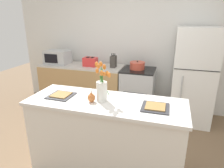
% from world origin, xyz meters
% --- Properties ---
extents(ground_plane, '(10.00, 10.00, 0.00)m').
position_xyz_m(ground_plane, '(0.00, 0.00, 0.00)').
color(ground_plane, brown).
extents(back_wall, '(5.20, 0.08, 2.70)m').
position_xyz_m(back_wall, '(0.00, 2.00, 1.35)').
color(back_wall, silver).
rests_on(back_wall, ground_plane).
extents(kitchen_island, '(1.80, 0.66, 0.92)m').
position_xyz_m(kitchen_island, '(0.00, 0.00, 0.46)').
color(kitchen_island, silver).
rests_on(kitchen_island, ground_plane).
extents(back_counter, '(1.68, 0.60, 0.90)m').
position_xyz_m(back_counter, '(-1.06, 1.60, 0.45)').
color(back_counter, tan).
rests_on(back_counter, ground_plane).
extents(stove_range, '(0.60, 0.61, 0.90)m').
position_xyz_m(stove_range, '(0.10, 1.60, 0.45)').
color(stove_range, '#B2B5B7').
rests_on(stove_range, ground_plane).
extents(refrigerator, '(0.68, 0.67, 1.67)m').
position_xyz_m(refrigerator, '(1.05, 1.60, 0.83)').
color(refrigerator, white).
rests_on(refrigerator, ground_plane).
extents(flower_vase, '(0.20, 0.15, 0.44)m').
position_xyz_m(flower_vase, '(-0.04, -0.00, 1.08)').
color(flower_vase, silver).
rests_on(flower_vase, kitchen_island).
extents(pear_figurine, '(0.08, 0.08, 0.14)m').
position_xyz_m(pear_figurine, '(-0.14, -0.07, 0.97)').
color(pear_figurine, '#C66B33').
rests_on(pear_figurine, kitchen_island).
extents(plate_setting_left, '(0.29, 0.29, 0.02)m').
position_xyz_m(plate_setting_left, '(-0.56, -0.02, 0.93)').
color(plate_setting_left, '#333338').
rests_on(plate_setting_left, kitchen_island).
extents(plate_setting_right, '(0.29, 0.29, 0.02)m').
position_xyz_m(plate_setting_right, '(0.56, -0.02, 0.93)').
color(plate_setting_right, '#333338').
rests_on(plate_setting_right, kitchen_island).
extents(toaster, '(0.28, 0.18, 0.17)m').
position_xyz_m(toaster, '(-0.86, 1.58, 0.98)').
color(toaster, red).
rests_on(toaster, back_counter).
extents(cooking_pot, '(0.28, 0.28, 0.16)m').
position_xyz_m(cooking_pot, '(0.07, 1.61, 0.96)').
color(cooking_pot, '#CC4C38').
rests_on(cooking_pot, stove_range).
extents(microwave, '(0.48, 0.37, 0.27)m').
position_xyz_m(microwave, '(-1.59, 1.60, 1.03)').
color(microwave, '#B7BABC').
rests_on(microwave, back_counter).
extents(knife_block, '(0.10, 0.14, 0.27)m').
position_xyz_m(knife_block, '(-0.39, 1.61, 1.01)').
color(knife_block, '#3D3833').
rests_on(knife_block, back_counter).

